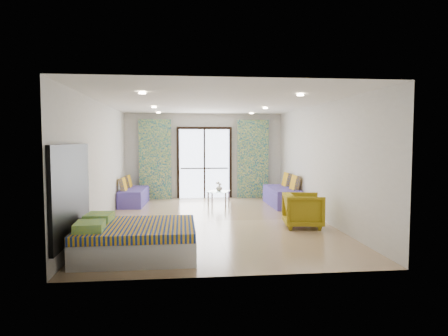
{
  "coord_description": "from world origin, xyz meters",
  "views": [
    {
      "loc": [
        -0.74,
        -9.05,
        1.87
      ],
      "look_at": [
        0.34,
        1.01,
        1.15
      ],
      "focal_mm": 32.0,
      "sensor_mm": 36.0,
      "label": 1
    }
  ],
  "objects": [
    {
      "name": "downlight_c",
      "position": [
        -1.4,
        1.0,
        2.67
      ],
      "size": [
        0.12,
        0.12,
        0.02
      ],
      "primitive_type": "cylinder",
      "color": "#FFE0B2",
      "rests_on": "ceiling"
    },
    {
      "name": "vase",
      "position": [
        0.35,
        2.42,
        0.47
      ],
      "size": [
        0.25,
        0.25,
        0.19
      ],
      "primitive_type": "imported",
      "rotation": [
        0.0,
        0.0,
        0.41
      ],
      "color": "white",
      "rests_on": "coffee_table"
    },
    {
      "name": "downlight_a",
      "position": [
        -1.4,
        -2.0,
        2.67
      ],
      "size": [
        0.12,
        0.12,
        0.02
      ],
      "primitive_type": "cylinder",
      "color": "#FFE0B2",
      "rests_on": "ceiling"
    },
    {
      "name": "wall_right",
      "position": [
        2.5,
        0.0,
        1.35
      ],
      "size": [
        0.01,
        7.5,
        2.7
      ],
      "primitive_type": null,
      "color": "silver",
      "rests_on": "ground"
    },
    {
      "name": "balcony_door",
      "position": [
        0.0,
        3.72,
        1.26
      ],
      "size": [
        1.76,
        0.08,
        2.28
      ],
      "color": "black",
      "rests_on": "floor"
    },
    {
      "name": "wall_left",
      "position": [
        -2.5,
        0.0,
        1.35
      ],
      "size": [
        0.01,
        7.5,
        2.7
      ],
      "primitive_type": null,
      "color": "silver",
      "rests_on": "ground"
    },
    {
      "name": "downlight_b",
      "position": [
        1.4,
        -2.0,
        2.67
      ],
      "size": [
        0.12,
        0.12,
        0.02
      ],
      "primitive_type": "cylinder",
      "color": "#FFE0B2",
      "rests_on": "ceiling"
    },
    {
      "name": "balcony_rail",
      "position": [
        0.0,
        3.73,
        0.95
      ],
      "size": [
        1.52,
        0.03,
        0.04
      ],
      "primitive_type": "cube",
      "color": "#595451",
      "rests_on": "balcony_door"
    },
    {
      "name": "ceiling",
      "position": [
        0.0,
        0.0,
        2.7
      ],
      "size": [
        5.0,
        7.5,
        0.01
      ],
      "primitive_type": null,
      "color": "silver",
      "rests_on": "ground"
    },
    {
      "name": "floor",
      "position": [
        0.0,
        0.0,
        0.0
      ],
      "size": [
        5.0,
        7.5,
        0.01
      ],
      "primitive_type": null,
      "color": "#9B7D5D",
      "rests_on": "ground"
    },
    {
      "name": "wall_back",
      "position": [
        0.0,
        3.75,
        1.35
      ],
      "size": [
        5.0,
        0.01,
        2.7
      ],
      "primitive_type": null,
      "color": "silver",
      "rests_on": "ground"
    },
    {
      "name": "daybed_left",
      "position": [
        -2.11,
        2.55,
        0.26
      ],
      "size": [
        0.74,
        1.7,
        0.82
      ],
      "rotation": [
        0.0,
        0.0,
        -0.05
      ],
      "color": "#50429E",
      "rests_on": "floor"
    },
    {
      "name": "downlight_e",
      "position": [
        -1.4,
        3.0,
        2.67
      ],
      "size": [
        0.12,
        0.12,
        0.02
      ],
      "primitive_type": "cylinder",
      "color": "#FFE0B2",
      "rests_on": "ceiling"
    },
    {
      "name": "armchair",
      "position": [
        1.84,
        -0.86,
        0.4
      ],
      "size": [
        0.82,
        0.86,
        0.8
      ],
      "primitive_type": "imported",
      "rotation": [
        0.0,
        0.0,
        1.45
      ],
      "color": "#A18914",
      "rests_on": "floor"
    },
    {
      "name": "downlight_f",
      "position": [
        1.4,
        3.0,
        2.67
      ],
      "size": [
        0.12,
        0.12,
        0.02
      ],
      "primitive_type": "cylinder",
      "color": "#FFE0B2",
      "rests_on": "ceiling"
    },
    {
      "name": "downlight_d",
      "position": [
        1.4,
        1.0,
        2.67
      ],
      "size": [
        0.12,
        0.12,
        0.02
      ],
      "primitive_type": "cylinder",
      "color": "#FFE0B2",
      "rests_on": "ceiling"
    },
    {
      "name": "bed",
      "position": [
        -1.48,
        -2.62,
        0.27
      ],
      "size": [
        1.85,
        1.51,
        0.64
      ],
      "color": "silver",
      "rests_on": "floor"
    },
    {
      "name": "daybed_right",
      "position": [
        2.12,
        1.96,
        0.28
      ],
      "size": [
        0.72,
        1.84,
        0.9
      ],
      "rotation": [
        0.0,
        0.0,
        0.0
      ],
      "color": "#50429E",
      "rests_on": "floor"
    },
    {
      "name": "curtain_right",
      "position": [
        1.55,
        3.57,
        1.25
      ],
      "size": [
        1.0,
        0.1,
        2.5
      ],
      "primitive_type": "cube",
      "color": "silver",
      "rests_on": "floor"
    },
    {
      "name": "switch_plate",
      "position": [
        -2.47,
        -1.37,
        1.05
      ],
      "size": [
        0.02,
        0.1,
        0.1
      ],
      "primitive_type": "cube",
      "color": "silver",
      "rests_on": "wall_left"
    },
    {
      "name": "headboard",
      "position": [
        -2.46,
        -2.62,
        1.05
      ],
      "size": [
        0.06,
        2.1,
        1.5
      ],
      "primitive_type": "cube",
      "color": "black",
      "rests_on": "floor"
    },
    {
      "name": "coffee_table",
      "position": [
        0.33,
        2.37,
        0.34
      ],
      "size": [
        0.72,
        0.72,
        0.67
      ],
      "rotation": [
        0.0,
        0.0,
        -0.3
      ],
      "color": "silver",
      "rests_on": "floor"
    },
    {
      "name": "wall_front",
      "position": [
        0.0,
        -3.75,
        1.35
      ],
      "size": [
        5.0,
        0.01,
        2.7
      ],
      "primitive_type": null,
      "color": "silver",
      "rests_on": "ground"
    },
    {
      "name": "curtain_left",
      "position": [
        -1.55,
        3.57,
        1.25
      ],
      "size": [
        1.0,
        0.1,
        2.5
      ],
      "primitive_type": "cube",
      "color": "silver",
      "rests_on": "floor"
    }
  ]
}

